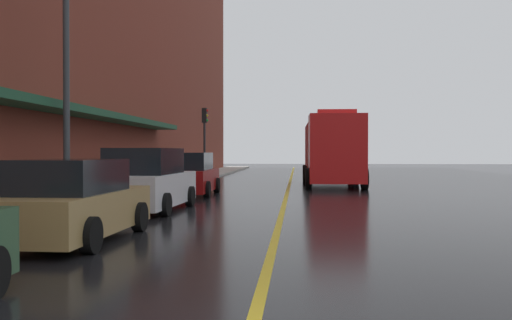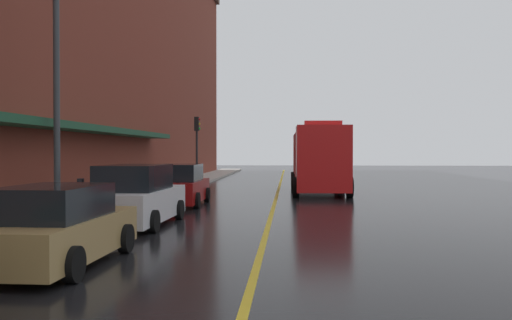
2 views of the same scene
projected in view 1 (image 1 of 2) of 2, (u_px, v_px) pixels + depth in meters
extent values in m
plane|color=black|center=(289.00, 186.00, 29.41)|extent=(112.00, 112.00, 0.00)
cube|color=#ADA8A0|center=(169.00, 184.00, 29.86)|extent=(2.40, 70.00, 0.15)
cube|color=gold|center=(289.00, 186.00, 29.41)|extent=(0.16, 70.00, 0.01)
cube|color=#19472D|center=(96.00, 115.00, 20.89)|extent=(1.20, 22.40, 0.24)
cube|color=#A5844C|center=(73.00, 212.00, 11.30)|extent=(1.89, 4.56, 0.78)
cube|color=black|center=(68.00, 176.00, 11.06)|extent=(1.67, 2.52, 0.64)
cylinder|color=black|center=(60.00, 216.00, 12.78)|extent=(0.24, 0.65, 0.64)
cylinder|color=black|center=(140.00, 217.00, 12.61)|extent=(0.24, 0.65, 0.64)
cylinder|color=black|center=(91.00, 235.00, 9.82)|extent=(0.24, 0.65, 0.64)
cube|color=silver|center=(148.00, 189.00, 17.15)|extent=(2.04, 4.94, 0.92)
cube|color=black|center=(145.00, 161.00, 16.89)|extent=(1.78, 2.74, 0.75)
cylinder|color=black|center=(133.00, 196.00, 18.76)|extent=(0.24, 0.65, 0.64)
cylinder|color=black|center=(190.00, 196.00, 18.55)|extent=(0.24, 0.65, 0.64)
cylinder|color=black|center=(98.00, 204.00, 15.75)|extent=(0.24, 0.65, 0.64)
cylinder|color=black|center=(165.00, 205.00, 15.55)|extent=(0.24, 0.65, 0.64)
cube|color=maroon|center=(189.00, 180.00, 23.31)|extent=(1.90, 4.52, 0.85)
cube|color=black|center=(188.00, 161.00, 23.07)|extent=(1.70, 2.49, 0.69)
cylinder|color=black|center=(173.00, 185.00, 24.77)|extent=(0.22, 0.64, 0.64)
cylinder|color=black|center=(217.00, 185.00, 24.65)|extent=(0.22, 0.64, 0.64)
cylinder|color=black|center=(158.00, 189.00, 21.98)|extent=(0.22, 0.64, 0.64)
cylinder|color=black|center=(207.00, 189.00, 21.86)|extent=(0.22, 0.64, 0.64)
cube|color=red|center=(337.00, 149.00, 26.91)|extent=(2.61, 2.50, 3.19)
cube|color=red|center=(330.00, 152.00, 31.48)|extent=(2.65, 6.02, 2.93)
cube|color=red|center=(337.00, 112.00, 26.89)|extent=(1.81, 0.62, 0.24)
cylinder|color=black|center=(365.00, 179.00, 26.94)|extent=(0.31, 1.00, 1.00)
cylinder|color=black|center=(309.00, 178.00, 27.10)|extent=(0.31, 1.00, 1.00)
cylinder|color=black|center=(356.00, 175.00, 30.67)|extent=(0.31, 1.00, 1.00)
cylinder|color=black|center=(306.00, 175.00, 30.83)|extent=(0.31, 1.00, 1.00)
cylinder|color=black|center=(351.00, 174.00, 33.09)|extent=(0.31, 1.00, 1.00)
cylinder|color=black|center=(305.00, 174.00, 33.25)|extent=(0.31, 1.00, 1.00)
cylinder|color=#4C4C51|center=(117.00, 185.00, 18.49)|extent=(0.07, 0.07, 1.05)
cube|color=black|center=(117.00, 164.00, 18.48)|extent=(0.14, 0.18, 0.28)
cylinder|color=#4C4C51|center=(159.00, 177.00, 24.15)|extent=(0.07, 0.07, 1.05)
cube|color=black|center=(159.00, 162.00, 24.14)|extent=(0.14, 0.18, 0.28)
cylinder|color=#4C4C51|center=(90.00, 190.00, 16.14)|extent=(0.07, 0.07, 1.05)
cube|color=black|center=(90.00, 166.00, 16.13)|extent=(0.14, 0.18, 0.28)
cylinder|color=#33383D|center=(66.00, 92.00, 15.95)|extent=(0.18, 0.18, 6.50)
cylinder|color=#232326|center=(204.00, 150.00, 35.54)|extent=(0.14, 0.14, 3.40)
cube|color=black|center=(204.00, 115.00, 35.51)|extent=(0.28, 0.36, 0.90)
sphere|color=red|center=(207.00, 111.00, 35.50)|extent=(0.16, 0.16, 0.16)
sphere|color=gold|center=(207.00, 115.00, 35.50)|extent=(0.16, 0.16, 0.16)
sphere|color=green|center=(207.00, 120.00, 35.51)|extent=(0.16, 0.16, 0.16)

